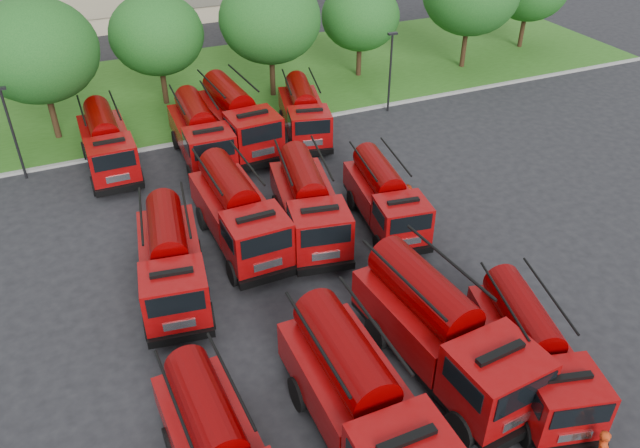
{
  "coord_description": "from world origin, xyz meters",
  "views": [
    {
      "loc": [
        -7.2,
        -15.71,
        16.67
      ],
      "look_at": [
        1.6,
        4.43,
        1.8
      ],
      "focal_mm": 35.0,
      "sensor_mm": 36.0,
      "label": 1
    }
  ],
  "objects_px": {
    "firefighter_4": "(214,406)",
    "fire_truck_1": "(361,400)",
    "firefighter_2": "(514,360)",
    "fire_truck_11": "(304,113)",
    "fire_truck_8": "(107,143)",
    "fire_truck_5": "(238,212)",
    "fire_truck_10": "(237,118)",
    "firefighter_3": "(540,404)",
    "fire_truck_4": "(171,260)",
    "fire_truck_6": "(308,203)",
    "fire_truck_7": "(385,197)",
    "fire_truck_2": "(442,331)",
    "fire_truck_3": "(531,351)",
    "fire_truck_9": "(201,133)",
    "firefighter_5": "(405,216)"
  },
  "relations": [
    {
      "from": "fire_truck_2",
      "to": "firefighter_5",
      "type": "relative_size",
      "value": 4.56
    },
    {
      "from": "fire_truck_11",
      "to": "fire_truck_10",
      "type": "bearing_deg",
      "value": -171.21
    },
    {
      "from": "fire_truck_2",
      "to": "firefighter_3",
      "type": "distance_m",
      "value": 4.02
    },
    {
      "from": "fire_truck_5",
      "to": "fire_truck_7",
      "type": "relative_size",
      "value": 1.11
    },
    {
      "from": "firefighter_2",
      "to": "firefighter_5",
      "type": "relative_size",
      "value": 1.08
    },
    {
      "from": "fire_truck_2",
      "to": "fire_truck_8",
      "type": "relative_size",
      "value": 1.16
    },
    {
      "from": "fire_truck_7",
      "to": "firefighter_3",
      "type": "bearing_deg",
      "value": -83.33
    },
    {
      "from": "firefighter_2",
      "to": "firefighter_3",
      "type": "bearing_deg",
      "value": 165.6
    },
    {
      "from": "fire_truck_9",
      "to": "fire_truck_11",
      "type": "height_order",
      "value": "fire_truck_9"
    },
    {
      "from": "firefighter_4",
      "to": "fire_truck_1",
      "type": "bearing_deg",
      "value": -153.78
    },
    {
      "from": "fire_truck_2",
      "to": "fire_truck_3",
      "type": "distance_m",
      "value": 3.0
    },
    {
      "from": "fire_truck_10",
      "to": "firefighter_2",
      "type": "relative_size",
      "value": 4.14
    },
    {
      "from": "fire_truck_1",
      "to": "fire_truck_3",
      "type": "xyz_separation_m",
      "value": [
        6.28,
        -0.21,
        -0.27
      ]
    },
    {
      "from": "fire_truck_9",
      "to": "firefighter_3",
      "type": "distance_m",
      "value": 22.33
    },
    {
      "from": "fire_truck_8",
      "to": "fire_truck_5",
      "type": "bearing_deg",
      "value": -65.31
    },
    {
      "from": "fire_truck_6",
      "to": "firefighter_2",
      "type": "relative_size",
      "value": 3.91
    },
    {
      "from": "fire_truck_8",
      "to": "fire_truck_11",
      "type": "relative_size",
      "value": 0.99
    },
    {
      "from": "fire_truck_1",
      "to": "fire_truck_2",
      "type": "distance_m",
      "value": 4.16
    },
    {
      "from": "fire_truck_7",
      "to": "fire_truck_11",
      "type": "relative_size",
      "value": 0.95
    },
    {
      "from": "fire_truck_10",
      "to": "fire_truck_11",
      "type": "distance_m",
      "value": 4.0
    },
    {
      "from": "firefighter_2",
      "to": "fire_truck_4",
      "type": "bearing_deg",
      "value": 48.01
    },
    {
      "from": "fire_truck_6",
      "to": "fire_truck_9",
      "type": "height_order",
      "value": "fire_truck_6"
    },
    {
      "from": "fire_truck_11",
      "to": "fire_truck_7",
      "type": "bearing_deg",
      "value": -77.17
    },
    {
      "from": "firefighter_3",
      "to": "fire_truck_4",
      "type": "bearing_deg",
      "value": -77.94
    },
    {
      "from": "firefighter_3",
      "to": "fire_truck_3",
      "type": "bearing_deg",
      "value": -127.06
    },
    {
      "from": "fire_truck_6",
      "to": "firefighter_4",
      "type": "height_order",
      "value": "fire_truck_6"
    },
    {
      "from": "fire_truck_7",
      "to": "fire_truck_9",
      "type": "bearing_deg",
      "value": 130.55
    },
    {
      "from": "firefighter_2",
      "to": "fire_truck_11",
      "type": "bearing_deg",
      "value": -1.85
    },
    {
      "from": "fire_truck_4",
      "to": "fire_truck_7",
      "type": "relative_size",
      "value": 1.08
    },
    {
      "from": "fire_truck_6",
      "to": "firefighter_5",
      "type": "height_order",
      "value": "fire_truck_6"
    },
    {
      "from": "fire_truck_1",
      "to": "fire_truck_11",
      "type": "relative_size",
      "value": 1.1
    },
    {
      "from": "fire_truck_10",
      "to": "firefighter_3",
      "type": "distance_m",
      "value": 22.57
    },
    {
      "from": "fire_truck_9",
      "to": "fire_truck_3",
      "type": "bearing_deg",
      "value": -71.78
    },
    {
      "from": "fire_truck_4",
      "to": "firefighter_2",
      "type": "height_order",
      "value": "fire_truck_4"
    },
    {
      "from": "fire_truck_2",
      "to": "fire_truck_4",
      "type": "relative_size",
      "value": 1.11
    },
    {
      "from": "fire_truck_10",
      "to": "firefighter_5",
      "type": "relative_size",
      "value": 4.47
    },
    {
      "from": "fire_truck_4",
      "to": "fire_truck_11",
      "type": "height_order",
      "value": "fire_truck_4"
    },
    {
      "from": "fire_truck_1",
      "to": "fire_truck_10",
      "type": "distance_m",
      "value": 21.15
    },
    {
      "from": "fire_truck_3",
      "to": "fire_truck_7",
      "type": "xyz_separation_m",
      "value": [
        0.23,
        10.63,
        -0.01
      ]
    },
    {
      "from": "fire_truck_3",
      "to": "fire_truck_9",
      "type": "distance_m",
      "value": 21.31
    },
    {
      "from": "firefighter_2",
      "to": "firefighter_3",
      "type": "distance_m",
      "value": 1.99
    },
    {
      "from": "fire_truck_6",
      "to": "firefighter_2",
      "type": "distance_m",
      "value": 11.14
    },
    {
      "from": "fire_truck_7",
      "to": "firefighter_2",
      "type": "bearing_deg",
      "value": -81.09
    },
    {
      "from": "firefighter_4",
      "to": "fire_truck_2",
      "type": "bearing_deg",
      "value": -126.57
    },
    {
      "from": "fire_truck_10",
      "to": "firefighter_2",
      "type": "distance_m",
      "value": 20.74
    },
    {
      "from": "fire_truck_8",
      "to": "fire_truck_6",
      "type": "bearing_deg",
      "value": -53.09
    },
    {
      "from": "fire_truck_7",
      "to": "fire_truck_8",
      "type": "relative_size",
      "value": 0.97
    },
    {
      "from": "fire_truck_3",
      "to": "fire_truck_9",
      "type": "relative_size",
      "value": 0.95
    },
    {
      "from": "fire_truck_11",
      "to": "firefighter_4",
      "type": "bearing_deg",
      "value": -107.28
    },
    {
      "from": "fire_truck_1",
      "to": "firefighter_2",
      "type": "height_order",
      "value": "fire_truck_1"
    }
  ]
}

